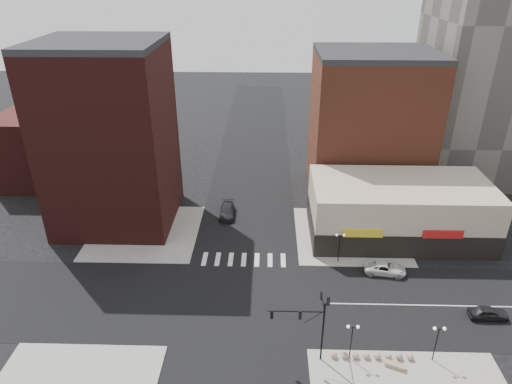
{
  "coord_description": "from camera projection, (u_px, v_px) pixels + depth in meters",
  "views": [
    {
      "loc": [
        2.86,
        -40.44,
        34.54
      ],
      "look_at": [
        1.54,
        5.97,
        11.0
      ],
      "focal_mm": 32.0,
      "sensor_mm": 36.0,
      "label": 1
    }
  ],
  "objects": [
    {
      "name": "building_nw_low",
      "position": [
        70.0,
        143.0,
        80.16
      ],
      "size": [
        20.0,
        18.0,
        12.0
      ],
      "primitive_type": "cube",
      "color": "#391412",
      "rests_on": "ground"
    },
    {
      "name": "street_lamp_se_a",
      "position": [
        352.0,
        333.0,
        42.85
      ],
      "size": [
        1.22,
        0.32,
        4.16
      ],
      "color": "black",
      "rests_on": "sidewalk_se"
    },
    {
      "name": "building_ne_row",
      "position": [
        398.0,
        214.0,
        63.1
      ],
      "size": [
        24.2,
        12.2,
        8.0
      ],
      "color": "beige",
      "rests_on": "ground"
    },
    {
      "name": "sidewalk_nw",
      "position": [
        145.0,
        232.0,
        65.02
      ],
      "size": [
        15.0,
        15.0,
        0.12
      ],
      "primitive_type": "cube",
      "color": "gray",
      "rests_on": "ground"
    },
    {
      "name": "street_lamp_se_b",
      "position": [
        438.0,
        335.0,
        42.65
      ],
      "size": [
        1.22,
        0.32,
        4.16
      ],
      "color": "black",
      "rests_on": "sidewalk_se"
    },
    {
      "name": "dark_sedan_north",
      "position": [
        227.0,
        211.0,
        68.97
      ],
      "size": [
        2.27,
        5.35,
        1.54
      ],
      "primitive_type": "imported",
      "rotation": [
        0.0,
        0.0,
        0.02
      ],
      "color": "black",
      "rests_on": "ground"
    },
    {
      "name": "building_nw",
      "position": [
        110.0,
        140.0,
        63.07
      ],
      "size": [
        16.0,
        15.0,
        25.0
      ],
      "primitive_type": "cube",
      "color": "#391412",
      "rests_on": "ground"
    },
    {
      "name": "sidewalk_ne",
      "position": [
        349.0,
        235.0,
        64.28
      ],
      "size": [
        15.0,
        15.0,
        0.12
      ],
      "primitive_type": "cube",
      "color": "gray",
      "rests_on": "ground"
    },
    {
      "name": "bollard_row",
      "position": [
        372.0,
        356.0,
        44.09
      ],
      "size": [
        7.98,
        0.63,
        0.63
      ],
      "color": "gray",
      "rests_on": "sidewalk_se"
    },
    {
      "name": "building_ne_midrise",
      "position": [
        370.0,
        127.0,
        72.6
      ],
      "size": [
        18.0,
        15.0,
        22.0
      ],
      "primitive_type": "cube",
      "color": "brown",
      "rests_on": "ground"
    },
    {
      "name": "ground",
      "position": [
        241.0,
        302.0,
        51.75
      ],
      "size": [
        240.0,
        240.0,
        0.0
      ],
      "primitive_type": "plane",
      "color": "black",
      "rests_on": "ground"
    },
    {
      "name": "road_ns",
      "position": [
        241.0,
        302.0,
        51.74
      ],
      "size": [
        14.0,
        200.0,
        0.02
      ],
      "primitive_type": "cube",
      "color": "black",
      "rests_on": "ground"
    },
    {
      "name": "dark_sedan_east",
      "position": [
        488.0,
        313.0,
        49.11
      ],
      "size": [
        4.15,
        1.67,
        1.41
      ],
      "primitive_type": "imported",
      "rotation": [
        0.0,
        0.0,
        1.57
      ],
      "color": "black",
      "rests_on": "ground"
    },
    {
      "name": "stone_bench",
      "position": [
        394.0,
        365.0,
        43.18
      ],
      "size": [
        2.01,
        1.32,
        0.45
      ],
      "rotation": [
        0.0,
        0.0,
        -0.41
      ],
      "color": "gray",
      "rests_on": "sidewalk_se"
    },
    {
      "name": "traffic_signal",
      "position": [
        313.0,
        318.0,
        42.34
      ],
      "size": [
        5.59,
        3.09,
        7.77
      ],
      "color": "black",
      "rests_on": "ground"
    },
    {
      "name": "white_suv",
      "position": [
        385.0,
        268.0,
        56.22
      ],
      "size": [
        5.35,
        3.0,
        1.41
      ],
      "primitive_type": "imported",
      "rotation": [
        0.0,
        0.0,
        1.44
      ],
      "color": "silver",
      "rests_on": "ground"
    },
    {
      "name": "road_ew",
      "position": [
        241.0,
        302.0,
        51.75
      ],
      "size": [
        200.0,
        14.0,
        0.02
      ],
      "primitive_type": "cube",
      "color": "black",
      "rests_on": "ground"
    },
    {
      "name": "street_lamp_ne",
      "position": [
        340.0,
        241.0,
        57.09
      ],
      "size": [
        1.22,
        0.32,
        4.16
      ],
      "color": "black",
      "rests_on": "sidewalk_ne"
    }
  ]
}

